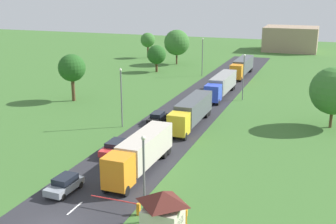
% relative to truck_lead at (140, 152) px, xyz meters
% --- Properties ---
extents(road, '(10.00, 140.00, 0.06)m').
position_rel_truck_lead_xyz_m(road, '(-2.18, 11.77, -2.13)').
color(road, '#2B2B30').
rests_on(road, ground).
extents(lane_marking_centre, '(0.16, 123.96, 0.01)m').
position_rel_truck_lead_xyz_m(lane_marking_centre, '(-2.18, 9.06, -2.10)').
color(lane_marking_centre, white).
rests_on(lane_marking_centre, road).
extents(truck_lead, '(2.60, 12.33, 3.63)m').
position_rel_truck_lead_xyz_m(truck_lead, '(0.00, 0.00, 0.00)').
color(truck_lead, orange).
rests_on(truck_lead, road).
extents(truck_second, '(2.53, 13.10, 3.65)m').
position_rel_truck_lead_xyz_m(truck_second, '(0.34, 16.69, -0.01)').
color(truck_second, yellow).
rests_on(truck_second, road).
extents(truck_third, '(2.54, 13.94, 3.57)m').
position_rel_truck_lead_xyz_m(truck_third, '(0.19, 34.93, -0.05)').
color(truck_third, blue).
rests_on(truck_third, road).
extents(truck_fourth, '(2.57, 14.03, 3.65)m').
position_rel_truck_lead_xyz_m(truck_fourth, '(0.18, 54.37, -0.00)').
color(truck_fourth, orange).
rests_on(truck_fourth, road).
extents(car_lead, '(2.02, 4.09, 1.56)m').
position_rel_truck_lead_xyz_m(car_lead, '(-4.69, -6.91, -1.30)').
color(car_lead, '#8C939E').
rests_on(car_lead, road).
extents(car_second, '(1.95, 4.56, 1.52)m').
position_rel_truck_lead_xyz_m(car_second, '(-4.72, 3.39, -1.30)').
color(car_second, red).
rests_on(car_second, road).
extents(car_third, '(2.00, 4.25, 1.47)m').
position_rel_truck_lead_xyz_m(car_third, '(-4.56, 16.14, -1.33)').
color(car_third, black).
rests_on(car_third, road).
extents(guard_booth, '(3.17, 3.02, 3.93)m').
position_rel_truck_lead_xyz_m(guard_booth, '(6.58, -10.74, -0.15)').
color(guard_booth, beige).
rests_on(guard_booth, ground).
extents(barrier_gate, '(4.64, 0.28, 1.05)m').
position_rel_truck_lead_xyz_m(barrier_gate, '(2.63, -8.24, -1.47)').
color(barrier_gate, orange).
rests_on(barrier_gate, ground).
extents(person_lead, '(0.38, 0.22, 1.60)m').
position_rel_truck_lead_xyz_m(person_lead, '(7.00, -9.13, -1.34)').
color(person_lead, gray).
rests_on(person_lead, ground).
extents(person_second, '(0.38, 0.22, 1.60)m').
position_rel_truck_lead_xyz_m(person_second, '(7.56, -8.37, -1.34)').
color(person_second, orange).
rests_on(person_second, ground).
extents(lamppost_lead, '(0.36, 0.36, 7.46)m').
position_rel_truck_lead_xyz_m(lamppost_lead, '(4.37, -9.14, 2.04)').
color(lamppost_lead, slate).
rests_on(lamppost_lead, ground).
extents(lamppost_second, '(0.36, 0.36, 8.16)m').
position_rel_truck_lead_xyz_m(lamppost_second, '(-8.48, 12.91, 2.39)').
color(lamppost_second, slate).
rests_on(lamppost_second, ground).
extents(lamppost_third, '(0.36, 0.36, 7.89)m').
position_rel_truck_lead_xyz_m(lamppost_third, '(4.30, 33.34, 2.26)').
color(lamppost_third, slate).
rests_on(lamppost_third, ground).
extents(lamppost_fourth, '(0.36, 0.36, 8.22)m').
position_rel_truck_lead_xyz_m(lamppost_fourth, '(-8.08, 51.58, 2.43)').
color(lamppost_fourth, slate).
rests_on(lamppost_fourth, ground).
extents(tree_oak, '(6.46, 6.46, 8.40)m').
position_rel_truck_lead_xyz_m(tree_oak, '(18.49, 22.59, 3.00)').
color(tree_oak, '#513823').
rests_on(tree_oak, ground).
extents(tree_birch, '(6.34, 6.34, 8.63)m').
position_rel_truck_lead_xyz_m(tree_birch, '(-18.16, 63.71, 3.29)').
color(tree_birch, '#513823').
rests_on(tree_birch, ground).
extents(tree_maple, '(3.94, 3.94, 6.88)m').
position_rel_truck_lead_xyz_m(tree_maple, '(-29.06, 70.92, 2.70)').
color(tree_maple, '#513823').
rests_on(tree_maple, ground).
extents(tree_pine, '(4.57, 4.57, 7.96)m').
position_rel_truck_lead_xyz_m(tree_pine, '(-22.56, 22.96, 3.46)').
color(tree_pine, '#513823').
rests_on(tree_pine, ground).
extents(tree_elm, '(4.30, 4.30, 6.12)m').
position_rel_truck_lead_xyz_m(tree_elm, '(-19.07, 52.33, 1.78)').
color(tree_elm, '#513823').
rests_on(tree_elm, ground).
extents(distant_building, '(15.68, 13.13, 7.30)m').
position_rel_truck_lead_xyz_m(distant_building, '(6.52, 98.93, 1.49)').
color(distant_building, '#9E846B').
rests_on(distant_building, ground).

